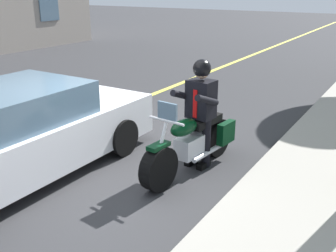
% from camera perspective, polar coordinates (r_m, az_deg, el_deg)
% --- Properties ---
extents(ground_plane, '(80.00, 80.00, 0.00)m').
position_cam_1_polar(ground_plane, '(6.41, -8.19, -6.19)').
color(ground_plane, '#333335').
extents(lane_center_stripe, '(60.00, 0.16, 0.01)m').
position_cam_1_polar(lane_center_stripe, '(7.77, -19.58, -2.41)').
color(lane_center_stripe, '#E5DB4C').
rests_on(lane_center_stripe, ground_plane).
extents(motorcycle_main, '(2.22, 0.73, 1.26)m').
position_cam_1_polar(motorcycle_main, '(6.18, 3.63, -2.46)').
color(motorcycle_main, black).
rests_on(motorcycle_main, ground_plane).
extents(rider_main, '(0.66, 0.59, 1.74)m').
position_cam_1_polar(rider_main, '(6.14, 4.72, 3.13)').
color(rider_main, black).
rests_on(rider_main, ground_plane).
extents(car_silver, '(4.60, 1.92, 1.40)m').
position_cam_1_polar(car_silver, '(6.29, -21.52, -1.13)').
color(car_silver, white).
rests_on(car_silver, ground_plane).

